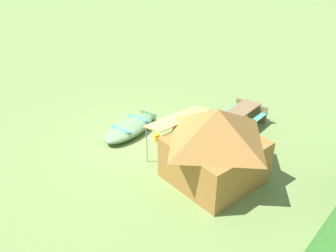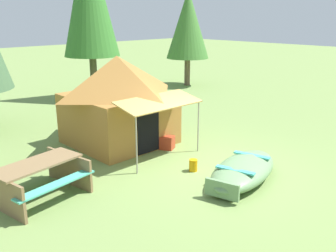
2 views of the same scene
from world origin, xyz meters
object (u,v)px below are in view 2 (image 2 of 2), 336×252
at_px(picnic_table, 38,176).
at_px(fuel_can, 193,165).
at_px(canvas_cabin_tent, 118,99).
at_px(pine_tree_back_right, 188,24).
at_px(beached_rowboat, 243,170).
at_px(cooler_box, 164,142).

height_order(picnic_table, fuel_can, picnic_table).
height_order(canvas_cabin_tent, pine_tree_back_right, pine_tree_back_right).
bearing_deg(pine_tree_back_right, picnic_table, -150.01).
height_order(beached_rowboat, canvas_cabin_tent, canvas_cabin_tent).
bearing_deg(beached_rowboat, cooler_box, 86.76).
xyz_separation_m(picnic_table, cooler_box, (3.96, 0.36, -0.31)).
height_order(beached_rowboat, picnic_table, picnic_table).
relative_size(cooler_box, pine_tree_back_right, 0.11).
bearing_deg(beached_rowboat, picnic_table, 146.91).
xyz_separation_m(cooler_box, pine_tree_back_right, (7.85, 6.45, 3.06)).
bearing_deg(canvas_cabin_tent, fuel_can, -90.29).
relative_size(canvas_cabin_tent, fuel_can, 12.26).
bearing_deg(picnic_table, canvas_cabin_tent, 26.52).
height_order(picnic_table, pine_tree_back_right, pine_tree_back_right).
bearing_deg(beached_rowboat, fuel_can, 111.04).
height_order(canvas_cabin_tent, cooler_box, canvas_cabin_tent).
bearing_deg(pine_tree_back_right, fuel_can, -136.12).
height_order(canvas_cabin_tent, picnic_table, canvas_cabin_tent).
distance_m(beached_rowboat, canvas_cabin_tent, 4.32).
bearing_deg(beached_rowboat, pine_tree_back_right, 49.22).
bearing_deg(picnic_table, fuel_can, -21.45).
xyz_separation_m(beached_rowboat, cooler_box, (0.16, 2.84, -0.07)).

